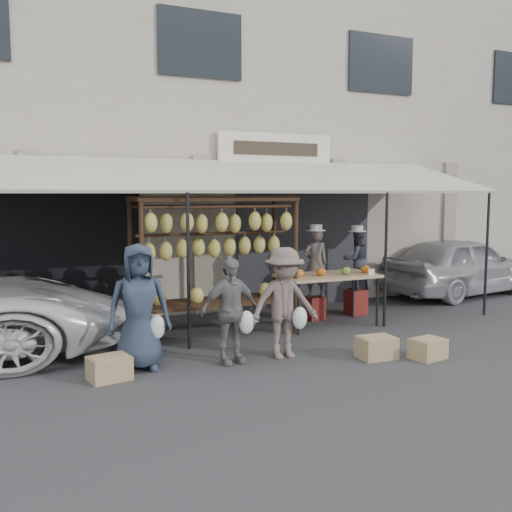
# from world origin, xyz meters

# --- Properties ---
(ground_plane) EXTENTS (90.00, 90.00, 0.00)m
(ground_plane) POSITION_xyz_m (0.00, 0.00, 0.00)
(ground_plane) COLOR #2D2D30
(shophouse) EXTENTS (24.00, 6.15, 7.30)m
(shophouse) POSITION_xyz_m (-0.00, 6.50, 3.65)
(shophouse) COLOR #BCB1A0
(shophouse) RESTS_ON ground_plane
(awning) EXTENTS (10.00, 2.35, 2.92)m
(awning) POSITION_xyz_m (0.01, 2.28, 2.57)
(awning) COLOR beige
(awning) RESTS_ON ground_plane
(banana_rack) EXTENTS (2.60, 0.90, 2.24)m
(banana_rack) POSITION_xyz_m (-0.39, 1.68, 1.57)
(banana_rack) COLOR black
(banana_rack) RESTS_ON ground_plane
(produce_table) EXTENTS (1.70, 0.90, 1.04)m
(produce_table) POSITION_xyz_m (1.63, 1.57, 0.86)
(produce_table) COLOR tan
(produce_table) RESTS_ON ground_plane
(vendor_left) EXTENTS (0.50, 0.38, 1.24)m
(vendor_left) POSITION_xyz_m (1.68, 2.11, 1.04)
(vendor_left) COLOR #59504D
(vendor_left) RESTS_ON stool_left
(vendor_right) EXTENTS (0.59, 0.48, 1.14)m
(vendor_right) POSITION_xyz_m (2.62, 2.20, 1.04)
(vendor_right) COLOR #373A49
(vendor_right) RESTS_ON stool_right
(customer_left) EXTENTS (0.84, 0.59, 1.65)m
(customer_left) POSITION_xyz_m (-1.88, 0.46, 0.82)
(customer_left) COLOR #2A354A
(customer_left) RESTS_ON ground_plane
(customer_mid) EXTENTS (0.87, 0.42, 1.43)m
(customer_mid) POSITION_xyz_m (-0.71, 0.24, 0.72)
(customer_mid) COLOR slate
(customer_mid) RESTS_ON ground_plane
(customer_right) EXTENTS (1.01, 0.60, 1.55)m
(customer_right) POSITION_xyz_m (0.08, 0.18, 0.77)
(customer_right) COLOR #6B5A55
(customer_right) RESTS_ON ground_plane
(stool_left) EXTENTS (0.37, 0.37, 0.42)m
(stool_left) POSITION_xyz_m (1.68, 2.11, 0.21)
(stool_left) COLOR maroon
(stool_left) RESTS_ON ground_plane
(stool_right) EXTENTS (0.40, 0.40, 0.47)m
(stool_right) POSITION_xyz_m (2.62, 2.20, 0.24)
(stool_right) COLOR maroon
(stool_right) RESTS_ON ground_plane
(crate_near_a) EXTENTS (0.52, 0.40, 0.30)m
(crate_near_a) POSITION_xyz_m (1.24, -0.38, 0.15)
(crate_near_a) COLOR tan
(crate_near_a) RESTS_ON ground_plane
(crate_near_b) EXTENTS (0.52, 0.43, 0.28)m
(crate_near_b) POSITION_xyz_m (1.87, -0.69, 0.14)
(crate_near_b) COLOR tan
(crate_near_b) RESTS_ON ground_plane
(crate_far) EXTENTS (0.55, 0.46, 0.29)m
(crate_far) POSITION_xyz_m (-2.32, 0.19, 0.15)
(crate_far) COLOR tan
(crate_far) RESTS_ON ground_plane
(sedan) EXTENTS (4.11, 2.11, 1.34)m
(sedan) POSITION_xyz_m (5.92, 2.95, 0.67)
(sedan) COLOR #A9AAAF
(sedan) RESTS_ON ground_plane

